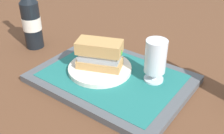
% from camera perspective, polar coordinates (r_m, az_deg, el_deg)
% --- Properties ---
extents(ground_plane, '(3.00, 3.00, 0.00)m').
position_cam_1_polar(ground_plane, '(0.81, -0.00, -2.99)').
color(ground_plane, brown).
extents(tray, '(0.44, 0.32, 0.02)m').
position_cam_1_polar(tray, '(0.81, -0.00, -2.41)').
color(tray, '#4C5156').
rests_on(tray, ground_plane).
extents(placemat, '(0.38, 0.27, 0.00)m').
position_cam_1_polar(placemat, '(0.80, -0.00, -1.78)').
color(placemat, '#1E6B66').
rests_on(placemat, tray).
extents(plate, '(0.19, 0.19, 0.01)m').
position_cam_1_polar(plate, '(0.82, -2.47, -0.26)').
color(plate, silver).
rests_on(plate, placemat).
extents(sandwich, '(0.14, 0.11, 0.08)m').
position_cam_1_polar(sandwich, '(0.79, -2.32, 2.76)').
color(sandwich, tan).
rests_on(sandwich, plate).
extents(beer_glass, '(0.06, 0.06, 0.12)m').
position_cam_1_polar(beer_glass, '(0.75, 9.06, 1.58)').
color(beer_glass, silver).
rests_on(beer_glass, placemat).
extents(second_bottle, '(0.07, 0.07, 0.27)m').
position_cam_1_polar(second_bottle, '(1.00, -16.56, 9.48)').
color(second_bottle, black).
rests_on(second_bottle, ground_plane).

